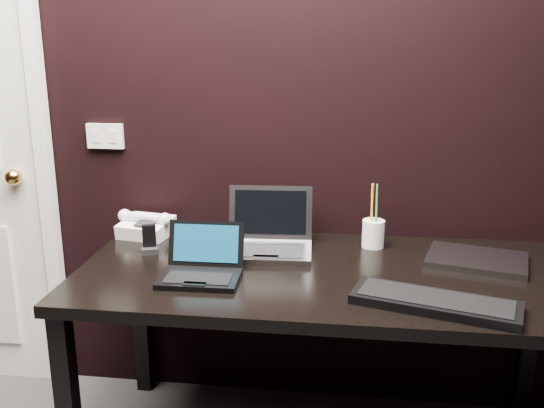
# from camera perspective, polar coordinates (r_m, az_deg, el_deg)

# --- Properties ---
(wall_back) EXTENTS (4.00, 0.00, 4.00)m
(wall_back) POSITION_cam_1_polar(r_m,az_deg,el_deg) (2.38, -1.47, 10.43)
(wall_back) COLOR black
(wall_back) RESTS_ON ground
(wall_switch) EXTENTS (0.15, 0.02, 0.10)m
(wall_switch) POSITION_cam_1_polar(r_m,az_deg,el_deg) (2.56, -15.43, 6.18)
(wall_switch) COLOR silver
(wall_switch) RESTS_ON wall_back
(desk) EXTENTS (1.70, 0.80, 0.74)m
(desk) POSITION_cam_1_polar(r_m,az_deg,el_deg) (2.12, 5.07, -8.17)
(desk) COLOR black
(desk) RESTS_ON ground
(netbook) EXTENTS (0.26, 0.24, 0.17)m
(netbook) POSITION_cam_1_polar(r_m,az_deg,el_deg) (2.02, -6.65, -5.99)
(netbook) COLOR black
(netbook) RESTS_ON desk
(silver_laptop) EXTENTS (0.33, 0.30, 0.22)m
(silver_laptop) POSITION_cam_1_polar(r_m,az_deg,el_deg) (2.24, -0.34, -3.45)
(silver_laptop) COLOR #9F9FA4
(silver_laptop) RESTS_ON desk
(ext_keyboard) EXTENTS (0.51, 0.29, 0.03)m
(ext_keyboard) POSITION_cam_1_polar(r_m,az_deg,el_deg) (1.87, 15.10, -8.90)
(ext_keyboard) COLOR black
(ext_keyboard) RESTS_ON desk
(closed_laptop) EXTENTS (0.39, 0.32, 0.02)m
(closed_laptop) POSITION_cam_1_polar(r_m,az_deg,el_deg) (2.26, 18.71, -5.00)
(closed_laptop) COLOR #95949A
(closed_laptop) RESTS_ON desk
(desk_phone) EXTENTS (0.24, 0.20, 0.11)m
(desk_phone) POSITION_cam_1_polar(r_m,az_deg,el_deg) (2.47, -11.77, -2.02)
(desk_phone) COLOR white
(desk_phone) RESTS_ON desk
(mobile_phone) EXTENTS (0.07, 0.07, 0.10)m
(mobile_phone) POSITION_cam_1_polar(r_m,az_deg,el_deg) (2.28, -11.46, -3.56)
(mobile_phone) COLOR black
(mobile_phone) RESTS_ON desk
(pen_cup) EXTENTS (0.11, 0.11, 0.25)m
(pen_cup) POSITION_cam_1_polar(r_m,az_deg,el_deg) (2.32, 9.50, -2.65)
(pen_cup) COLOR white
(pen_cup) RESTS_ON desk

